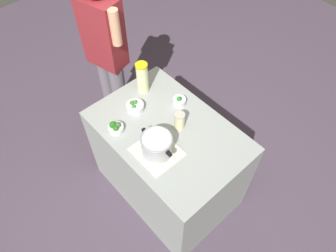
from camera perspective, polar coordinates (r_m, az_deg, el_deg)
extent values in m
plane|color=#504152|center=(3.09, 0.00, -10.64)|extent=(8.00, 8.00, 0.00)
cube|color=#959B95|center=(2.70, 0.00, -6.39)|extent=(1.18, 0.80, 0.89)
cube|color=beige|center=(2.22, -2.00, -4.69)|extent=(0.32, 0.29, 0.01)
cylinder|color=#B7B7BC|center=(2.15, -2.06, -3.54)|extent=(0.21, 0.21, 0.15)
torus|color=#99999E|center=(2.09, -2.12, -2.39)|extent=(0.22, 0.22, 0.01)
cube|color=black|center=(2.07, 0.18, -5.03)|extent=(0.04, 0.02, 0.02)
cube|color=black|center=(2.18, -4.25, -0.89)|extent=(0.04, 0.02, 0.02)
cylinder|color=#E9F3A7|center=(2.52, -4.66, 8.58)|extent=(0.09, 0.09, 0.26)
cylinder|color=yellow|center=(2.43, -4.87, 10.91)|extent=(0.10, 0.10, 0.02)
ellipsoid|color=yellow|center=(2.50, -4.92, 9.33)|extent=(0.04, 0.04, 0.01)
cylinder|color=beige|center=(2.30, 2.11, 0.86)|extent=(0.07, 0.07, 0.14)
cylinder|color=#B2AD99|center=(2.24, 2.16, 2.02)|extent=(0.08, 0.08, 0.01)
cylinder|color=silver|center=(2.45, -5.98, 3.45)|extent=(0.14, 0.14, 0.05)
ellipsoid|color=#376E26|center=(2.45, -6.55, 4.12)|extent=(0.04, 0.04, 0.04)
ellipsoid|color=#34782A|center=(2.45, -5.96, 4.24)|extent=(0.04, 0.04, 0.04)
ellipsoid|color=#387437|center=(2.43, -6.19, 3.43)|extent=(0.04, 0.04, 0.04)
cylinder|color=silver|center=(2.48, 2.07, 4.50)|extent=(0.10, 0.10, 0.05)
ellipsoid|color=#246E2B|center=(2.46, 2.08, 4.87)|extent=(0.04, 0.04, 0.05)
ellipsoid|color=#277A22|center=(2.46, 2.00, 4.77)|extent=(0.04, 0.04, 0.04)
cylinder|color=silver|center=(2.35, -9.40, -0.45)|extent=(0.11, 0.11, 0.04)
ellipsoid|color=#2D661E|center=(2.31, -9.41, -0.44)|extent=(0.04, 0.04, 0.05)
ellipsoid|color=#3C6D33|center=(2.34, -9.09, 0.07)|extent=(0.05, 0.05, 0.06)
ellipsoid|color=#216819|center=(2.33, -9.96, 0.19)|extent=(0.05, 0.05, 0.06)
cylinder|color=slate|center=(3.17, -8.58, 4.70)|extent=(0.14, 0.14, 0.86)
cylinder|color=slate|center=(3.30, -10.67, 6.58)|extent=(0.14, 0.14, 0.86)
cube|color=maroon|center=(2.75, -11.77, 16.23)|extent=(0.38, 0.28, 0.62)
cylinder|color=tan|center=(2.51, -9.55, 17.18)|extent=(0.08, 0.08, 0.30)
cylinder|color=tan|center=(2.83, -14.89, 20.50)|extent=(0.08, 0.08, 0.30)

